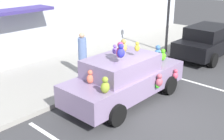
# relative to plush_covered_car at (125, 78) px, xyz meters

# --- Properties ---
(ground_plane) EXTENTS (60.00, 60.00, 0.00)m
(ground_plane) POSITION_rel_plush_covered_car_xyz_m (-0.12, -1.75, -0.81)
(ground_plane) COLOR #38383A
(sidewalk) EXTENTS (24.00, 4.00, 0.15)m
(sidewalk) POSITION_rel_plush_covered_car_xyz_m (-0.12, 3.25, -0.73)
(sidewalk) COLOR gray
(sidewalk) RESTS_ON ground
(parking_stripe_front) EXTENTS (0.12, 3.60, 0.01)m
(parking_stripe_front) POSITION_rel_plush_covered_car_xyz_m (2.94, -0.75, -0.80)
(parking_stripe_front) COLOR silver
(parking_stripe_front) RESTS_ON ground
(plush_covered_car) EXTENTS (4.45, 1.97, 2.17)m
(plush_covered_car) POSITION_rel_plush_covered_car_xyz_m (0.00, 0.00, 0.00)
(plush_covered_car) COLOR gray
(plush_covered_car) RESTS_ON ground
(parked_sedan_behind) EXTENTS (4.25, 1.89, 1.54)m
(parked_sedan_behind) POSITION_rel_plush_covered_car_xyz_m (6.32, 0.06, -0.02)
(parked_sedan_behind) COLOR black
(parked_sedan_behind) RESTS_ON ground
(teddy_bear_on_sidewalk) EXTENTS (0.41, 0.34, 0.78)m
(teddy_bear_on_sidewalk) POSITION_rel_plush_covered_car_xyz_m (1.91, 1.91, -0.30)
(teddy_bear_on_sidewalk) COLOR beige
(teddy_bear_on_sidewalk) RESTS_ON sidewalk
(street_lamp_post) EXTENTS (0.28, 0.28, 3.58)m
(street_lamp_post) POSITION_rel_plush_covered_car_xyz_m (5.27, 1.75, 1.56)
(street_lamp_post) COLOR black
(street_lamp_post) RESTS_ON sidewalk
(pedestrian_near_shopfront) EXTENTS (0.33, 0.33, 1.68)m
(pedestrian_near_shopfront) POSITION_rel_plush_covered_car_xyz_m (0.44, 2.51, 0.13)
(pedestrian_near_shopfront) COLOR #6078AC
(pedestrian_near_shopfront) RESTS_ON sidewalk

